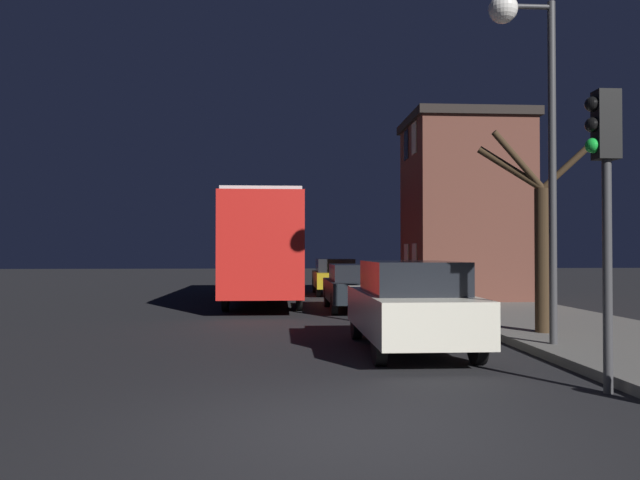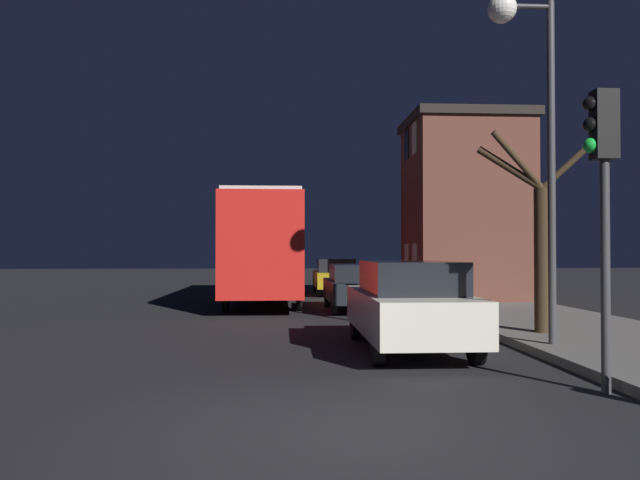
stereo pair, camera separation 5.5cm
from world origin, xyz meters
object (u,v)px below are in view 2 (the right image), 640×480
traffic_light (602,174)px  bare_tree (540,241)px  streetlamp (524,81)px  car_far_lane (335,276)px  bus (266,242)px  car_near_lane (409,304)px  car_mid_lane (358,286)px

traffic_light → bare_tree: bare_tree is taller
streetlamp → car_far_lane: size_ratio=1.61×
bus → car_far_lane: size_ratio=2.97×
streetlamp → bus: size_ratio=0.54×
traffic_light → car_near_lane: 4.45m
traffic_light → bare_tree: (1.20, 4.80, -0.78)m
streetlamp → car_near_lane: bearing=170.2°
bare_tree → car_mid_lane: 7.27m
bare_tree → car_near_lane: 3.46m
streetlamp → car_mid_lane: 9.34m
streetlamp → bare_tree: (0.94, 1.60, -2.89)m
traffic_light → bus: 15.92m
traffic_light → streetlamp: bearing=85.4°
bus → car_near_lane: bearing=-75.8°
traffic_light → car_far_lane: bearing=96.0°
streetlamp → car_far_lane: streetlamp is taller
bare_tree → car_far_lane: bearing=102.9°
car_mid_lane → traffic_light: bearing=-81.0°
car_near_lane → car_far_lane: bearing=90.4°
streetlamp → traffic_light: 3.84m
car_far_lane → traffic_light: bearing=-84.0°
traffic_light → bus: (-4.74, 15.18, -0.65)m
car_near_lane → bare_tree: bearing=22.4°
bare_tree → bus: size_ratio=0.36×
car_near_lane → car_mid_lane: size_ratio=1.13×
bus → car_near_lane: 12.06m
streetlamp → car_near_lane: (-2.07, 0.36, -4.08)m
streetlamp → car_far_lane: (-2.18, 15.15, -4.14)m
streetlamp → car_near_lane: size_ratio=1.37×
car_near_lane → car_mid_lane: car_near_lane is taller
bus → car_far_lane: bearing=48.4°
streetlamp → bare_tree: size_ratio=1.52×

